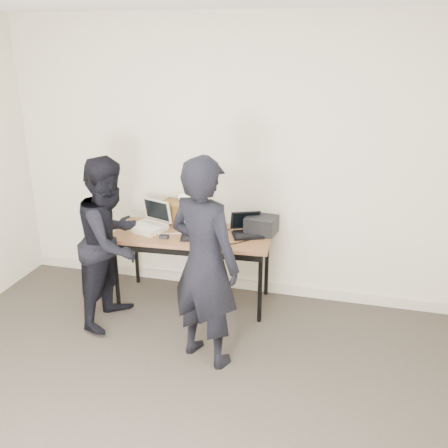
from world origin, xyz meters
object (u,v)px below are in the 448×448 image
(laptop_beige, at_px, (149,223))
(equipment_box, at_px, (261,225))
(desk, at_px, (192,240))
(person_observer, at_px, (111,242))
(leather_satchel, at_px, (182,212))
(laptop_right, at_px, (247,230))
(laptop_center, at_px, (197,230))
(person_typist, at_px, (205,263))

(laptop_beige, xyz_separation_m, equipment_box, (1.08, 0.16, 0.03))
(desk, distance_m, person_observer, 0.77)
(leather_satchel, bearing_deg, person_observer, -115.83)
(person_observer, bearing_deg, desk, -46.47)
(leather_satchel, xyz_separation_m, person_observer, (-0.42, -0.71, -0.08))
(equipment_box, xyz_separation_m, person_observer, (-1.23, -0.67, -0.03))
(laptop_right, bearing_deg, desk, 170.78)
(laptop_beige, relative_size, laptop_center, 1.21)
(laptop_center, bearing_deg, equipment_box, 6.30)
(leather_satchel, xyz_separation_m, equipment_box, (0.81, -0.04, -0.05))
(desk, xyz_separation_m, laptop_beige, (-0.45, 0.03, 0.11))
(leather_satchel, bearing_deg, person_typist, -57.99)
(laptop_beige, xyz_separation_m, laptop_center, (0.50, -0.06, -0.00))
(laptop_center, relative_size, person_observer, 0.23)
(person_observer, bearing_deg, laptop_center, -50.54)
(laptop_beige, height_order, laptop_center, laptop_beige)
(laptop_right, distance_m, leather_satchel, 0.70)
(person_typist, bearing_deg, person_observer, 1.19)
(laptop_right, relative_size, person_observer, 0.24)
(desk, relative_size, person_observer, 1.00)
(person_observer, bearing_deg, laptop_right, -56.61)
(laptop_center, height_order, person_typist, person_typist)
(laptop_right, height_order, leather_satchel, leather_satchel)
(laptop_beige, bearing_deg, person_observer, -86.47)
(person_typist, bearing_deg, laptop_right, -74.93)
(person_typist, bearing_deg, desk, -43.78)
(equipment_box, height_order, person_observer, person_observer)
(laptop_center, xyz_separation_m, equipment_box, (0.57, 0.22, 0.03))
(desk, height_order, laptop_center, laptop_center)
(equipment_box, bearing_deg, leather_satchel, 177.48)
(person_typist, bearing_deg, leather_satchel, -40.38)
(person_typist, relative_size, person_observer, 1.10)
(laptop_center, relative_size, laptop_right, 0.96)
(laptop_beige, height_order, laptop_right, laptop_beige)
(desk, height_order, laptop_right, laptop_right)
(laptop_right, bearing_deg, person_typist, -120.00)
(equipment_box, relative_size, person_observer, 0.18)
(laptop_beige, height_order, person_typist, person_typist)
(desk, relative_size, laptop_beige, 3.62)
(desk, relative_size, person_typist, 0.91)
(laptop_center, bearing_deg, leather_satchel, 118.08)
(equipment_box, bearing_deg, person_observer, -151.25)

